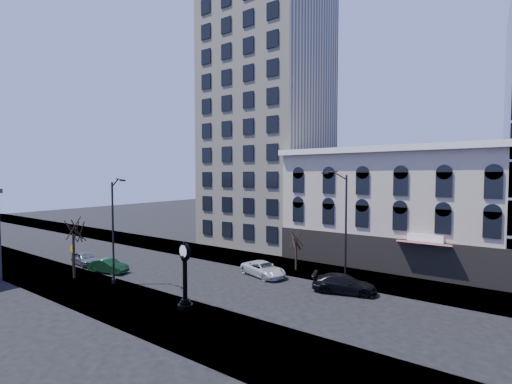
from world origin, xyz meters
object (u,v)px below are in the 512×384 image
Objects in this scene: street_lamp_near at (116,203)px; warning_sign at (72,253)px; car_near_a at (85,258)px; street_clock at (185,278)px; car_near_b at (108,266)px.

warning_sign is at bearing -171.74° from street_lamp_near.
warning_sign is 3.49m from car_near_a.
street_clock is 1.19× the size of car_near_b.
car_near_a is at bearing 173.82° from street_lamp_near.
warning_sign is at bearing -170.36° from street_clock.
car_near_a is at bearing 137.40° from warning_sign.
street_clock is 1.21× the size of car_near_a.
street_lamp_near is 8.26m from car_near_b.
car_near_a is (-9.47, 2.31, -6.56)m from street_lamp_near.
street_clock reaches higher than car_near_b.
car_near_a reaches higher than car_near_b.
street_lamp_near is 11.75m from car_near_a.
street_clock reaches higher than warning_sign.
car_near_b is (2.72, 2.11, -1.31)m from warning_sign.
car_near_a is (-18.10, 2.65, -1.62)m from street_clock.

